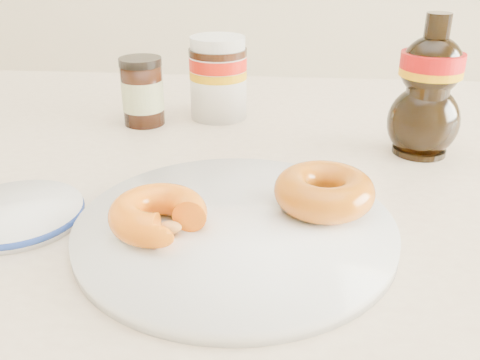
# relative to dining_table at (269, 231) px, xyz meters

# --- Properties ---
(dining_table) EXTENTS (1.40, 0.90, 0.75)m
(dining_table) POSITION_rel_dining_table_xyz_m (0.00, 0.00, 0.00)
(dining_table) COLOR beige
(dining_table) RESTS_ON ground
(plate) EXTENTS (0.30, 0.30, 0.02)m
(plate) POSITION_rel_dining_table_xyz_m (-0.03, -0.15, 0.09)
(plate) COLOR white
(plate) RESTS_ON dining_table
(donut_bitten) EXTENTS (0.09, 0.09, 0.03)m
(donut_bitten) POSITION_rel_dining_table_xyz_m (-0.10, -0.17, 0.11)
(donut_bitten) COLOR #DB470C
(donut_bitten) RESTS_ON plate
(donut_whole) EXTENTS (0.12, 0.12, 0.04)m
(donut_whole) POSITION_rel_dining_table_xyz_m (0.06, -0.11, 0.12)
(donut_whole) COLOR #A8520A
(donut_whole) RESTS_ON plate
(nutella_jar) EXTENTS (0.09, 0.09, 0.12)m
(nutella_jar) POSITION_rel_dining_table_xyz_m (-0.09, 0.20, 0.15)
(nutella_jar) COLOR white
(nutella_jar) RESTS_ON dining_table
(syrup_bottle) EXTENTS (0.09, 0.08, 0.18)m
(syrup_bottle) POSITION_rel_dining_table_xyz_m (0.19, 0.08, 0.17)
(syrup_bottle) COLOR black
(syrup_bottle) RESTS_ON dining_table
(dark_jar) EXTENTS (0.06, 0.06, 0.10)m
(dark_jar) POSITION_rel_dining_table_xyz_m (-0.20, 0.16, 0.13)
(dark_jar) COLOR black
(dark_jar) RESTS_ON dining_table
(blue_rim_saucer) EXTENTS (0.13, 0.13, 0.01)m
(blue_rim_saucer) POSITION_rel_dining_table_xyz_m (-0.25, -0.14, 0.09)
(blue_rim_saucer) COLOR white
(blue_rim_saucer) RESTS_ON dining_table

